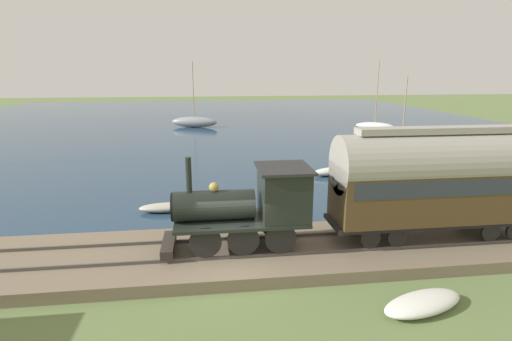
{
  "coord_description": "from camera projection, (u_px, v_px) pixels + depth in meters",
  "views": [
    {
      "loc": [
        -12.85,
        0.88,
        6.93
      ],
      "look_at": [
        7.57,
        -1.76,
        1.77
      ],
      "focal_mm": 28.0,
      "sensor_mm": 36.0,
      "label": 1
    }
  ],
  "objects": [
    {
      "name": "rail_embankment",
      "position": [
        232.0,
        254.0,
        15.01
      ],
      "size": [
        4.64,
        56.0,
        0.56
      ],
      "color": "#756651",
      "rests_on": "ground"
    },
    {
      "name": "sailboat_gray",
      "position": [
        194.0,
        122.0,
        50.18
      ],
      "size": [
        3.09,
        6.04,
        8.07
      ],
      "rotation": [
        0.0,
        0.0,
        -0.27
      ],
      "color": "gray",
      "rests_on": "harbor_water"
    },
    {
      "name": "rowboat_mid_harbor",
      "position": [
        167.0,
        207.0,
        20.14
      ],
      "size": [
        0.97,
        2.75,
        0.44
      ],
      "rotation": [
        0.0,
        0.0,
        0.02
      ],
      "color": "#B7B2A3",
      "rests_on": "harbor_water"
    },
    {
      "name": "sailboat_yellow",
      "position": [
        402.0,
        138.0,
        38.85
      ],
      "size": [
        3.88,
        6.03,
        6.41
      ],
      "rotation": [
        0.0,
        0.0,
        -0.47
      ],
      "color": "gold",
      "rests_on": "harbor_water"
    },
    {
      "name": "sailboat_white",
      "position": [
        375.0,
        126.0,
        48.08
      ],
      "size": [
        3.79,
        4.74,
        8.12
      ],
      "rotation": [
        0.0,
        0.0,
        -0.54
      ],
      "color": "white",
      "rests_on": "harbor_water"
    },
    {
      "name": "rowboat_off_pier",
      "position": [
        390.0,
        179.0,
        25.25
      ],
      "size": [
        2.16,
        2.41,
        0.55
      ],
      "rotation": [
        0.0,
        0.0,
        -0.66
      ],
      "color": "silver",
      "rests_on": "harbor_water"
    },
    {
      "name": "steam_locomotive",
      "position": [
        254.0,
        202.0,
        14.61
      ],
      "size": [
        2.23,
        5.44,
        3.44
      ],
      "color": "black",
      "rests_on": "rail_embankment"
    },
    {
      "name": "ground_plane",
      "position": [
        234.0,
        272.0,
        14.15
      ],
      "size": [
        200.0,
        200.0,
        0.0
      ],
      "primitive_type": "plane",
      "color": "#607542"
    },
    {
      "name": "passenger_coach",
      "position": [
        438.0,
        177.0,
        15.34
      ],
      "size": [
        2.24,
        8.38,
        4.34
      ],
      "color": "black",
      "rests_on": "rail_embankment"
    },
    {
      "name": "beached_dinghy",
      "position": [
        423.0,
        303.0,
        11.85
      ],
      "size": [
        1.88,
        3.0,
        0.44
      ],
      "color": "silver",
      "rests_on": "ground"
    },
    {
      "name": "rowboat_near_shore",
      "position": [
        331.0,
        171.0,
        27.13
      ],
      "size": [
        1.57,
        2.89,
        0.54
      ],
      "rotation": [
        0.0,
        0.0,
        0.24
      ],
      "color": "silver",
      "rests_on": "harbor_water"
    },
    {
      "name": "harbor_water",
      "position": [
        211.0,
        121.0,
        56.06
      ],
      "size": [
        80.0,
        80.0,
        0.01
      ],
      "color": "navy",
      "rests_on": "ground"
    }
  ]
}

